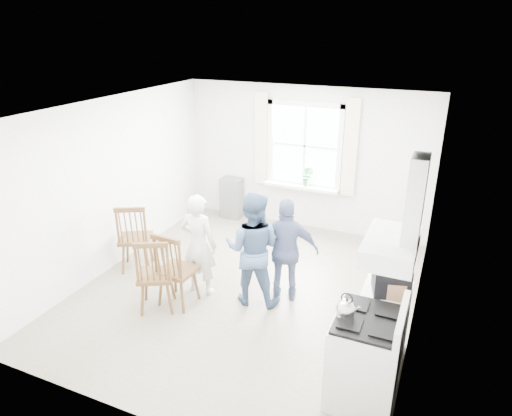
{
  "coord_description": "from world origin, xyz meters",
  "views": [
    {
      "loc": [
        2.37,
        -5.13,
        3.58
      ],
      "look_at": [
        0.04,
        0.2,
        1.21
      ],
      "focal_mm": 32.0,
      "sensor_mm": 36.0,
      "label": 1
    }
  ],
  "objects_px": {
    "windsor_chair_b": "(171,263)",
    "person_right": "(287,251)",
    "stereo_stack": "(391,279)",
    "person_mid": "(253,249)",
    "low_cabinet": "(383,323)",
    "person_left": "(199,245)",
    "windsor_chair_c": "(154,269)",
    "windsor_chair_a": "(133,232)",
    "gas_stove": "(365,357)"
  },
  "relations": [
    {
      "from": "windsor_chair_b",
      "to": "person_right",
      "type": "xyz_separation_m",
      "value": [
        1.31,
        0.81,
        0.07
      ]
    },
    {
      "from": "stereo_stack",
      "to": "windsor_chair_b",
      "type": "height_order",
      "value": "stereo_stack"
    },
    {
      "from": "stereo_stack",
      "to": "person_mid",
      "type": "height_order",
      "value": "person_mid"
    },
    {
      "from": "stereo_stack",
      "to": "windsor_chair_b",
      "type": "relative_size",
      "value": 0.41
    },
    {
      "from": "low_cabinet",
      "to": "windsor_chair_b",
      "type": "bearing_deg",
      "value": -177.57
    },
    {
      "from": "person_left",
      "to": "stereo_stack",
      "type": "bearing_deg",
      "value": 172.33
    },
    {
      "from": "stereo_stack",
      "to": "windsor_chair_c",
      "type": "distance_m",
      "value": 2.93
    },
    {
      "from": "stereo_stack",
      "to": "person_right",
      "type": "xyz_separation_m",
      "value": [
        -1.45,
        0.76,
        -0.33
      ]
    },
    {
      "from": "person_mid",
      "to": "windsor_chair_b",
      "type": "bearing_deg",
      "value": 22.09
    },
    {
      "from": "windsor_chair_a",
      "to": "person_left",
      "type": "relative_size",
      "value": 0.75
    },
    {
      "from": "windsor_chair_a",
      "to": "person_left",
      "type": "xyz_separation_m",
      "value": [
        1.19,
        -0.09,
        0.06
      ]
    },
    {
      "from": "gas_stove",
      "to": "person_mid",
      "type": "bearing_deg",
      "value": 146.48
    },
    {
      "from": "person_right",
      "to": "stereo_stack",
      "type": "bearing_deg",
      "value": 134.38
    },
    {
      "from": "windsor_chair_a",
      "to": "windsor_chair_b",
      "type": "bearing_deg",
      "value": -28.62
    },
    {
      "from": "windsor_chair_a",
      "to": "stereo_stack",
      "type": "bearing_deg",
      "value": -7.87
    },
    {
      "from": "windsor_chair_c",
      "to": "person_mid",
      "type": "height_order",
      "value": "person_mid"
    },
    {
      "from": "person_mid",
      "to": "windsor_chair_c",
      "type": "bearing_deg",
      "value": 26.49
    },
    {
      "from": "stereo_stack",
      "to": "gas_stove",
      "type": "bearing_deg",
      "value": -98.9
    },
    {
      "from": "windsor_chair_b",
      "to": "person_left",
      "type": "relative_size",
      "value": 0.74
    },
    {
      "from": "stereo_stack",
      "to": "windsor_chair_a",
      "type": "xyz_separation_m",
      "value": [
        -3.81,
        0.53,
        -0.39
      ]
    },
    {
      "from": "windsor_chair_a",
      "to": "person_right",
      "type": "distance_m",
      "value": 2.37
    },
    {
      "from": "windsor_chair_a",
      "to": "windsor_chair_b",
      "type": "height_order",
      "value": "windsor_chair_a"
    },
    {
      "from": "gas_stove",
      "to": "person_mid",
      "type": "xyz_separation_m",
      "value": [
        -1.74,
        1.15,
        0.31
      ]
    },
    {
      "from": "person_left",
      "to": "person_right",
      "type": "relative_size",
      "value": 1.01
    },
    {
      "from": "gas_stove",
      "to": "windsor_chair_c",
      "type": "distance_m",
      "value": 2.82
    },
    {
      "from": "gas_stove",
      "to": "person_left",
      "type": "distance_m",
      "value": 2.75
    },
    {
      "from": "stereo_stack",
      "to": "person_mid",
      "type": "relative_size",
      "value": 0.28
    },
    {
      "from": "gas_stove",
      "to": "windsor_chair_c",
      "type": "bearing_deg",
      "value": 172.17
    },
    {
      "from": "low_cabinet",
      "to": "person_left",
      "type": "bearing_deg",
      "value": 171.84
    },
    {
      "from": "stereo_stack",
      "to": "person_mid",
      "type": "xyz_separation_m",
      "value": [
        -1.84,
        0.52,
        -0.27
      ]
    },
    {
      "from": "gas_stove",
      "to": "windsor_chair_a",
      "type": "bearing_deg",
      "value": 162.64
    },
    {
      "from": "windsor_chair_b",
      "to": "windsor_chair_c",
      "type": "bearing_deg",
      "value": -123.75
    },
    {
      "from": "person_left",
      "to": "windsor_chair_b",
      "type": "bearing_deg",
      "value": 76.05
    },
    {
      "from": "stereo_stack",
      "to": "windsor_chair_c",
      "type": "relative_size",
      "value": 0.41
    },
    {
      "from": "gas_stove",
      "to": "windsor_chair_b",
      "type": "distance_m",
      "value": 2.73
    },
    {
      "from": "person_left",
      "to": "gas_stove",
      "type": "bearing_deg",
      "value": 158.79
    },
    {
      "from": "person_mid",
      "to": "person_right",
      "type": "bearing_deg",
      "value": -158.23
    },
    {
      "from": "stereo_stack",
      "to": "person_right",
      "type": "bearing_deg",
      "value": 152.3
    },
    {
      "from": "windsor_chair_b",
      "to": "windsor_chair_c",
      "type": "relative_size",
      "value": 1.01
    },
    {
      "from": "gas_stove",
      "to": "stereo_stack",
      "type": "height_order",
      "value": "stereo_stack"
    },
    {
      "from": "low_cabinet",
      "to": "windsor_chair_c",
      "type": "bearing_deg",
      "value": -173.68
    },
    {
      "from": "low_cabinet",
      "to": "windsor_chair_b",
      "type": "relative_size",
      "value": 0.83
    },
    {
      "from": "person_left",
      "to": "person_right",
      "type": "xyz_separation_m",
      "value": [
        1.17,
        0.32,
        -0.0
      ]
    },
    {
      "from": "windsor_chair_b",
      "to": "windsor_chair_c",
      "type": "xyz_separation_m",
      "value": [
        -0.13,
        -0.2,
        -0.01
      ]
    },
    {
      "from": "gas_stove",
      "to": "low_cabinet",
      "type": "relative_size",
      "value": 1.24
    },
    {
      "from": "gas_stove",
      "to": "person_right",
      "type": "xyz_separation_m",
      "value": [
        -1.35,
        1.39,
        0.25
      ]
    },
    {
      "from": "person_mid",
      "to": "gas_stove",
      "type": "bearing_deg",
      "value": 136.71
    },
    {
      "from": "gas_stove",
      "to": "low_cabinet",
      "type": "distance_m",
      "value": 0.7
    },
    {
      "from": "windsor_chair_b",
      "to": "gas_stove",
      "type": "bearing_deg",
      "value": -12.41
    },
    {
      "from": "low_cabinet",
      "to": "windsor_chair_b",
      "type": "xyz_separation_m",
      "value": [
        -2.73,
        -0.12,
        0.21
      ]
    }
  ]
}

